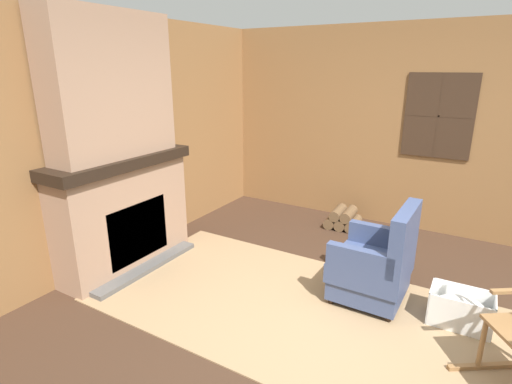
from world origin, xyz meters
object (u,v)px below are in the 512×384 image
at_px(armchair, 376,266).
at_px(oil_lamp_vase, 70,156).
at_px(laundry_basket, 460,309).
at_px(firewood_stack, 343,219).
at_px(storage_case, 141,143).

bearing_deg(armchair, oil_lamp_vase, 25.40).
xyz_separation_m(laundry_basket, oil_lamp_vase, (-3.28, -1.16, 1.15)).
bearing_deg(armchair, firewood_stack, -61.29).
relative_size(laundry_basket, oil_lamp_vase, 1.96).
bearing_deg(oil_lamp_vase, laundry_basket, 19.47).
bearing_deg(firewood_stack, armchair, -61.97).
bearing_deg(armchair, laundry_basket, 179.46).
xyz_separation_m(armchair, laundry_basket, (0.73, -0.02, -0.20)).
height_order(armchair, laundry_basket, armchair).
distance_m(armchair, laundry_basket, 0.75).
bearing_deg(oil_lamp_vase, firewood_stack, 57.80).
xyz_separation_m(laundry_basket, storage_case, (-3.28, -0.30, 1.14)).
relative_size(armchair, laundry_basket, 1.90).
distance_m(firewood_stack, oil_lamp_vase, 3.44).
height_order(laundry_basket, oil_lamp_vase, oil_lamp_vase).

